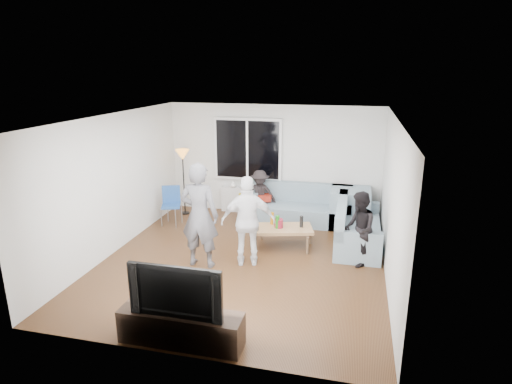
% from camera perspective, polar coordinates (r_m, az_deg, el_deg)
% --- Properties ---
extents(floor, '(5.00, 5.50, 0.04)m').
position_cam_1_polar(floor, '(7.87, -1.75, -9.36)').
color(floor, '#56351C').
rests_on(floor, ground).
extents(ceiling, '(5.00, 5.50, 0.04)m').
position_cam_1_polar(ceiling, '(7.13, -1.93, 10.11)').
color(ceiling, white).
rests_on(ceiling, ground).
extents(wall_back, '(5.00, 0.04, 2.60)m').
position_cam_1_polar(wall_back, '(10.01, 2.34, 4.26)').
color(wall_back, silver).
rests_on(wall_back, ground).
extents(wall_front, '(5.00, 0.04, 2.60)m').
position_cam_1_polar(wall_front, '(4.95, -10.39, -8.98)').
color(wall_front, silver).
rests_on(wall_front, ground).
extents(wall_left, '(0.04, 5.50, 2.60)m').
position_cam_1_polar(wall_left, '(8.40, -18.67, 1.03)').
color(wall_left, silver).
rests_on(wall_left, ground).
extents(wall_right, '(0.04, 5.50, 2.60)m').
position_cam_1_polar(wall_right, '(7.18, 17.96, -1.43)').
color(wall_right, silver).
rests_on(wall_right, ground).
extents(window_frame, '(1.62, 0.06, 1.47)m').
position_cam_1_polar(window_frame, '(10.02, -1.12, 5.74)').
color(window_frame, white).
rests_on(window_frame, wall_back).
extents(window_glass, '(1.50, 0.02, 1.35)m').
position_cam_1_polar(window_glass, '(9.98, -1.18, 5.70)').
color(window_glass, black).
rests_on(window_glass, window_frame).
extents(window_mullion, '(0.05, 0.03, 1.35)m').
position_cam_1_polar(window_mullion, '(9.97, -1.19, 5.69)').
color(window_mullion, white).
rests_on(window_mullion, window_frame).
extents(radiator, '(1.30, 0.12, 0.62)m').
position_cam_1_polar(radiator, '(10.28, -1.14, -1.11)').
color(radiator, silver).
rests_on(radiator, floor).
extents(potted_plant, '(0.19, 0.16, 0.32)m').
position_cam_1_polar(potted_plant, '(10.08, -0.24, 1.33)').
color(potted_plant, '#2B6D2F').
rests_on(potted_plant, radiator).
extents(vase, '(0.18, 0.18, 0.16)m').
position_cam_1_polar(vase, '(10.24, -3.11, 1.06)').
color(vase, white).
rests_on(vase, radiator).
extents(sofa_back_section, '(2.30, 0.85, 0.85)m').
position_cam_1_polar(sofa_back_section, '(9.65, 5.92, -1.66)').
color(sofa_back_section, gray).
rests_on(sofa_back_section, floor).
extents(sofa_right_section, '(2.00, 0.85, 0.85)m').
position_cam_1_polar(sofa_right_section, '(8.64, 13.59, -4.22)').
color(sofa_right_section, gray).
rests_on(sofa_right_section, floor).
extents(sofa_corner, '(0.85, 0.85, 0.85)m').
position_cam_1_polar(sofa_corner, '(9.58, 12.50, -2.10)').
color(sofa_corner, gray).
rests_on(sofa_corner, floor).
extents(cushion_yellow, '(0.48, 0.45, 0.14)m').
position_cam_1_polar(cushion_yellow, '(9.83, -1.10, -0.72)').
color(cushion_yellow, yellow).
rests_on(cushion_yellow, sofa_back_section).
extents(cushion_red, '(0.39, 0.34, 0.13)m').
position_cam_1_polar(cushion_red, '(9.82, 1.03, -0.73)').
color(cushion_red, maroon).
rests_on(cushion_red, sofa_back_section).
extents(coffee_table, '(1.22, 0.87, 0.40)m').
position_cam_1_polar(coffee_table, '(8.40, 3.73, -6.03)').
color(coffee_table, '#A97A52').
rests_on(coffee_table, floor).
extents(pitcher, '(0.17, 0.17, 0.17)m').
position_cam_1_polar(pitcher, '(8.29, 3.07, -4.22)').
color(pitcher, maroon).
rests_on(pitcher, coffee_table).
extents(side_chair, '(0.51, 0.51, 0.86)m').
position_cam_1_polar(side_chair, '(9.64, -11.33, -1.89)').
color(side_chair, '#234F98').
rests_on(side_chair, floor).
extents(floor_lamp, '(0.32, 0.32, 1.56)m').
position_cam_1_polar(floor_lamp, '(10.21, -9.68, 1.28)').
color(floor_lamp, '#FF9830').
rests_on(floor_lamp, floor).
extents(player_left, '(0.69, 0.46, 1.87)m').
position_cam_1_polar(player_left, '(7.42, -7.61, -3.15)').
color(player_left, '#4D4D52').
rests_on(player_left, floor).
extents(player_right, '(1.02, 0.63, 1.62)m').
position_cam_1_polar(player_right, '(7.44, -1.06, -3.96)').
color(player_right, silver).
rests_on(player_right, floor).
extents(spectator_right, '(0.60, 0.72, 1.34)m').
position_cam_1_polar(spectator_right, '(7.70, 13.66, -4.86)').
color(spectator_right, black).
rests_on(spectator_right, floor).
extents(spectator_back, '(0.83, 0.59, 1.16)m').
position_cam_1_polar(spectator_back, '(9.79, 0.51, -0.36)').
color(spectator_back, black).
rests_on(spectator_back, floor).
extents(tv_console, '(1.60, 0.40, 0.44)m').
position_cam_1_polar(tv_console, '(5.74, -10.02, -17.49)').
color(tv_console, '#2F1F17').
rests_on(tv_console, floor).
extents(television, '(1.20, 0.16, 0.69)m').
position_cam_1_polar(television, '(5.45, -10.31, -12.53)').
color(television, black).
rests_on(television, tv_console).
extents(bottle_e, '(0.07, 0.07, 0.23)m').
position_cam_1_polar(bottle_e, '(8.33, 6.12, -3.97)').
color(bottle_e, black).
rests_on(bottle_e, coffee_table).
extents(bottle_a, '(0.07, 0.07, 0.24)m').
position_cam_1_polar(bottle_a, '(8.44, 2.18, -3.56)').
color(bottle_a, '#BA750A').
rests_on(bottle_a, coffee_table).
extents(bottle_b, '(0.08, 0.08, 0.26)m').
position_cam_1_polar(bottle_b, '(8.23, 2.89, -4.06)').
color(bottle_b, '#1D8117').
rests_on(bottle_b, coffee_table).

